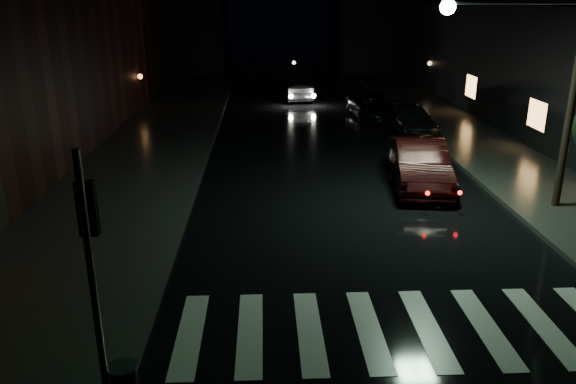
{
  "coord_description": "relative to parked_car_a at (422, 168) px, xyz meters",
  "views": [
    {
      "loc": [
        0.34,
        -9.21,
        6.37
      ],
      "look_at": [
        0.93,
        4.45,
        1.6
      ],
      "focal_mm": 35.0,
      "sensor_mm": 36.0,
      "label": 1
    }
  ],
  "objects": [
    {
      "name": "parked_car_d",
      "position": [
        0.58,
        12.14,
        -0.08
      ],
      "size": [
        2.56,
        4.94,
        1.33
      ],
      "primitive_type": "imported",
      "rotation": [
        0.0,
        0.0,
        0.07
      ],
      "color": "black",
      "rests_on": "ground"
    },
    {
      "name": "signal_pole_corner",
      "position": [
        -7.94,
        -10.66,
        0.8
      ],
      "size": [
        0.68,
        0.61,
        4.2
      ],
      "color": "slate",
      "rests_on": "ground"
    },
    {
      "name": "building_far_right",
      "position": [
        8.2,
        35.8,
        2.76
      ],
      "size": [
        14.0,
        10.0,
        7.0
      ],
      "primitive_type": "cube",
      "color": "black",
      "rests_on": "ground"
    },
    {
      "name": "sidewalk_right",
      "position": [
        4.2,
        4.8,
        -0.67
      ],
      "size": [
        4.0,
        44.0,
        0.15
      ],
      "primitive_type": "cube",
      "color": "#282826",
      "rests_on": "ground"
    },
    {
      "name": "utility_pole",
      "position": [
        3.03,
        -2.2,
        3.86
      ],
      "size": [
        4.92,
        0.44,
        8.0
      ],
      "color": "black",
      "rests_on": "ground"
    },
    {
      "name": "parked_car_a",
      "position": [
        0.0,
        0.0,
        0.0
      ],
      "size": [
        1.88,
        4.41,
        1.48
      ],
      "primitive_type": "imported",
      "rotation": [
        0.0,
        0.0,
        -0.03
      ],
      "color": "black",
      "rests_on": "ground"
    },
    {
      "name": "parked_car_c",
      "position": [
        1.8,
        8.55,
        -0.09
      ],
      "size": [
        2.08,
        4.57,
        1.3
      ],
      "primitive_type": "imported",
      "rotation": [
        0.0,
        0.0,
        0.06
      ],
      "color": "black",
      "rests_on": "ground"
    },
    {
      "name": "sidewalk_left",
      "position": [
        -10.8,
        4.8,
        -0.67
      ],
      "size": [
        6.0,
        44.0,
        0.15
      ],
      "primitive_type": "cube",
      "color": "#282826",
      "rests_on": "ground"
    },
    {
      "name": "building_far_left",
      "position": [
        -15.8,
        35.8,
        3.26
      ],
      "size": [
        14.0,
        10.0,
        8.0
      ],
      "primitive_type": "cube",
      "color": "black",
      "rests_on": "ground"
    },
    {
      "name": "parked_car_b",
      "position": [
        0.0,
        0.33,
        0.08
      ],
      "size": [
        2.41,
        5.18,
        1.64
      ],
      "primitive_type": "imported",
      "rotation": [
        0.0,
        0.0,
        -0.14
      ],
      "color": "black",
      "rests_on": "ground"
    },
    {
      "name": "ground",
      "position": [
        -5.8,
        -9.2,
        -0.74
      ],
      "size": [
        120.0,
        120.0,
        0.0
      ],
      "primitive_type": "plane",
      "color": "black",
      "rests_on": "ground"
    },
    {
      "name": "oncoming_car",
      "position": [
        -3.36,
        18.33,
        0.03
      ],
      "size": [
        2.07,
        4.8,
        1.54
      ],
      "primitive_type": "imported",
      "rotation": [
        0.0,
        0.0,
        3.24
      ],
      "color": "black",
      "rests_on": "ground"
    },
    {
      "name": "crosswalk",
      "position": [
        -2.8,
        -8.7,
        -0.74
      ],
      "size": [
        9.0,
        3.0,
        0.01
      ],
      "primitive_type": "cube",
      "color": "beige",
      "rests_on": "ground"
    }
  ]
}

